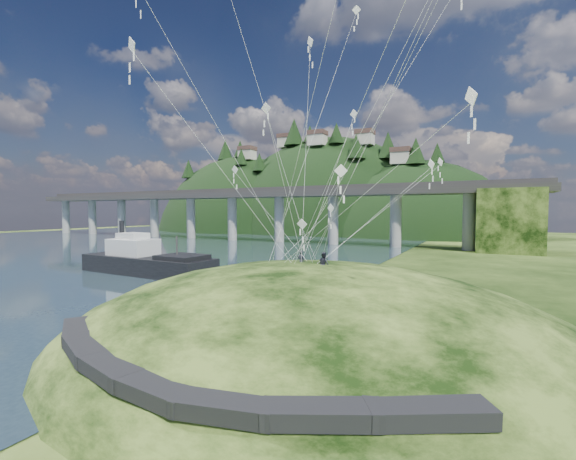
% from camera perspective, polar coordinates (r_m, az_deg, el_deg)
% --- Properties ---
extents(ground, '(320.00, 320.00, 0.00)m').
position_cam_1_polar(ground, '(29.04, -12.97, -14.28)').
color(ground, black).
rests_on(ground, ground).
extents(water, '(240.00, 240.00, 0.00)m').
position_cam_1_polar(water, '(103.90, -32.86, -2.30)').
color(water, '#2E4655').
rests_on(water, ground).
extents(grass_hill, '(36.00, 32.00, 13.00)m').
position_cam_1_polar(grass_hill, '(27.09, 3.80, -18.86)').
color(grass_hill, black).
rests_on(grass_hill, ground).
extents(footpath, '(22.29, 5.84, 0.83)m').
position_cam_1_polar(footpath, '(16.81, -15.40, -19.77)').
color(footpath, black).
rests_on(footpath, ground).
extents(bridge, '(160.00, 11.00, 15.00)m').
position_cam_1_polar(bridge, '(101.44, 1.45, 3.53)').
color(bridge, '#2D2B2B').
rests_on(bridge, ground).
extents(far_ridge, '(153.00, 70.00, 94.50)m').
position_cam_1_polar(far_ridge, '(156.76, 4.19, -2.99)').
color(far_ridge, black).
rests_on(far_ridge, ground).
extents(work_barge, '(20.67, 6.46, 7.16)m').
position_cam_1_polar(work_barge, '(55.53, -20.39, -4.28)').
color(work_barge, black).
rests_on(work_barge, ground).
extents(wooden_dock, '(12.41, 6.77, 0.90)m').
position_cam_1_polar(wooden_dock, '(35.98, -7.93, -10.22)').
color(wooden_dock, '#382117').
rests_on(wooden_dock, ground).
extents(kite_flyers, '(2.95, 1.71, 1.68)m').
position_cam_1_polar(kite_flyers, '(26.05, 4.30, -3.18)').
color(kite_flyers, '#262632').
rests_on(kite_flyers, ground).
extents(kite_swarm, '(20.27, 17.52, 21.00)m').
position_cam_1_polar(kite_swarm, '(26.58, 6.40, 22.07)').
color(kite_swarm, silver).
rests_on(kite_swarm, ground).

